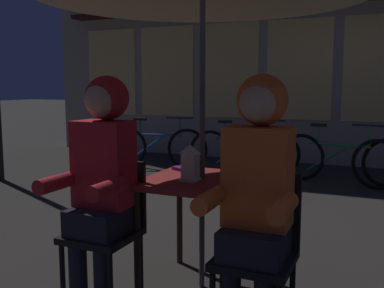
# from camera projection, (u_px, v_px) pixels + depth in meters

# --- Properties ---
(ground_plane) EXTENTS (60.00, 60.00, 0.00)m
(ground_plane) POSITION_uv_depth(u_px,v_px,m) (202.00, 287.00, 2.97)
(ground_plane) COLOR #2D2B28
(cafe_table) EXTENTS (0.72, 0.72, 0.74)m
(cafe_table) POSITION_uv_depth(u_px,v_px,m) (202.00, 194.00, 2.88)
(cafe_table) COLOR maroon
(cafe_table) RESTS_ON ground_plane
(lantern) EXTENTS (0.11, 0.11, 0.23)m
(lantern) POSITION_uv_depth(u_px,v_px,m) (190.00, 162.00, 2.79)
(lantern) COLOR white
(lantern) RESTS_ON cafe_table
(chair_left) EXTENTS (0.40, 0.40, 0.87)m
(chair_left) POSITION_uv_depth(u_px,v_px,m) (108.00, 223.00, 2.76)
(chair_left) COLOR black
(chair_left) RESTS_ON ground_plane
(chair_right) EXTENTS (0.40, 0.40, 0.87)m
(chair_right) POSITION_uv_depth(u_px,v_px,m) (258.00, 245.00, 2.38)
(chair_right) COLOR black
(chair_right) RESTS_ON ground_plane
(person_left_hooded) EXTENTS (0.45, 0.56, 1.40)m
(person_left_hooded) POSITION_uv_depth(u_px,v_px,m) (101.00, 168.00, 2.66)
(person_left_hooded) COLOR black
(person_left_hooded) RESTS_ON ground_plane
(person_right_hooded) EXTENTS (0.45, 0.56, 1.40)m
(person_right_hooded) POSITION_uv_depth(u_px,v_px,m) (257.00, 182.00, 2.28)
(person_right_hooded) COLOR black
(person_right_hooded) RESTS_ON ground_plane
(bicycle_nearest) EXTENTS (1.67, 0.31, 0.84)m
(bicycle_nearest) POSITION_uv_depth(u_px,v_px,m) (157.00, 147.00, 7.16)
(bicycle_nearest) COLOR black
(bicycle_nearest) RESTS_ON ground_plane
(bicycle_second) EXTENTS (1.67, 0.30, 0.84)m
(bicycle_second) POSITION_uv_depth(u_px,v_px,m) (243.00, 152.00, 6.65)
(bicycle_second) COLOR black
(bicycle_second) RESTS_ON ground_plane
(bicycle_third) EXTENTS (1.65, 0.41, 0.84)m
(bicycle_third) POSITION_uv_depth(u_px,v_px,m) (338.00, 159.00, 5.98)
(bicycle_third) COLOR black
(bicycle_third) RESTS_ON ground_plane
(book) EXTENTS (0.24, 0.21, 0.02)m
(book) POSITION_uv_depth(u_px,v_px,m) (188.00, 169.00, 3.13)
(book) COLOR #661E7A
(book) RESTS_ON cafe_table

